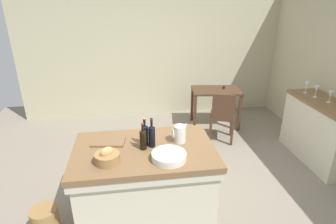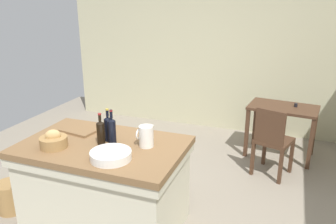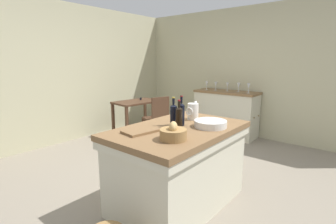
# 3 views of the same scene
# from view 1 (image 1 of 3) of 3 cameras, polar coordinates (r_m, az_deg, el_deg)

# --- Properties ---
(ground_plane) EXTENTS (6.76, 6.76, 0.00)m
(ground_plane) POSITION_cam_1_polar(r_m,az_deg,el_deg) (3.84, 1.66, -14.93)
(ground_plane) COLOR gray
(wall_back) EXTENTS (5.32, 0.12, 2.60)m
(wall_back) POSITION_cam_1_polar(r_m,az_deg,el_deg) (5.72, -2.78, 12.14)
(wall_back) COLOR #B7B28E
(wall_back) RESTS_ON ground
(island_table) EXTENTS (1.49, 0.95, 0.87)m
(island_table) POSITION_cam_1_polar(r_m,az_deg,el_deg) (3.16, -4.70, -13.77)
(island_table) COLOR brown
(island_table) RESTS_ON ground
(side_cabinet) EXTENTS (0.52, 1.30, 0.94)m
(side_cabinet) POSITION_cam_1_polar(r_m,az_deg,el_deg) (4.76, 28.86, -3.54)
(side_cabinet) COLOR brown
(side_cabinet) RESTS_ON ground
(writing_desk) EXTENTS (0.96, 0.67, 0.78)m
(writing_desk) POSITION_cam_1_polar(r_m,az_deg,el_deg) (5.32, 9.83, 3.37)
(writing_desk) COLOR #472D1E
(writing_desk) RESTS_ON ground
(wooden_chair) EXTENTS (0.51, 0.51, 0.90)m
(wooden_chair) POSITION_cam_1_polar(r_m,az_deg,el_deg) (4.77, 11.12, -0.65)
(wooden_chair) COLOR #472D1E
(wooden_chair) RESTS_ON ground
(pitcher) EXTENTS (0.17, 0.13, 0.23)m
(pitcher) POSITION_cam_1_polar(r_m,az_deg,el_deg) (3.02, 2.41, -4.47)
(pitcher) COLOR silver
(pitcher) RESTS_ON island_table
(wash_bowl) EXTENTS (0.34, 0.34, 0.07)m
(wash_bowl) POSITION_cam_1_polar(r_m,az_deg,el_deg) (2.73, 0.20, -9.10)
(wash_bowl) COLOR silver
(wash_bowl) RESTS_ON island_table
(bread_basket) EXTENTS (0.24, 0.24, 0.17)m
(bread_basket) POSITION_cam_1_polar(r_m,az_deg,el_deg) (2.74, -12.39, -9.07)
(bread_basket) COLOR olive
(bread_basket) RESTS_ON island_table
(cutting_board) EXTENTS (0.37, 0.27, 0.02)m
(cutting_board) POSITION_cam_1_polar(r_m,az_deg,el_deg) (3.10, -12.12, -6.02)
(cutting_board) COLOR brown
(cutting_board) RESTS_ON island_table
(wine_bottle_dark) EXTENTS (0.07, 0.07, 0.32)m
(wine_bottle_dark) POSITION_cam_1_polar(r_m,az_deg,el_deg) (2.91, -3.36, -4.82)
(wine_bottle_dark) COLOR black
(wine_bottle_dark) RESTS_ON island_table
(wine_bottle_amber) EXTENTS (0.07, 0.07, 0.31)m
(wine_bottle_amber) POSITION_cam_1_polar(r_m,az_deg,el_deg) (2.96, -4.80, -4.53)
(wine_bottle_amber) COLOR black
(wine_bottle_amber) RESTS_ON island_table
(wine_bottle_green) EXTENTS (0.07, 0.07, 0.29)m
(wine_bottle_green) POSITION_cam_1_polar(r_m,az_deg,el_deg) (2.88, -5.14, -5.52)
(wine_bottle_green) COLOR black
(wine_bottle_green) RESTS_ON island_table
(wine_glass_middle) EXTENTS (0.07, 0.07, 0.17)m
(wine_glass_middle) POSITION_cam_1_polar(r_m,az_deg,el_deg) (4.57, 30.46, 3.08)
(wine_glass_middle) COLOR white
(wine_glass_middle) RESTS_ON side_cabinet
(wine_glass_right) EXTENTS (0.07, 0.07, 0.18)m
(wine_glass_right) POSITION_cam_1_polar(r_m,az_deg,el_deg) (4.72, 28.27, 4.10)
(wine_glass_right) COLOR white
(wine_glass_right) RESTS_ON side_cabinet
(wine_glass_far_right) EXTENTS (0.07, 0.07, 0.18)m
(wine_glass_far_right) POSITION_cam_1_polar(r_m,az_deg,el_deg) (4.86, 26.66, 4.90)
(wine_glass_far_right) COLOR white
(wine_glass_far_right) RESTS_ON side_cabinet
(wicker_hamper) EXTENTS (0.28, 0.28, 0.32)m
(wicker_hamper) POSITION_cam_1_polar(r_m,az_deg,el_deg) (3.38, -23.88, -19.92)
(wicker_hamper) COLOR olive
(wicker_hamper) RESTS_ON ground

